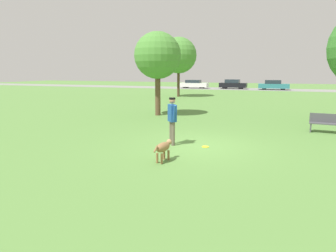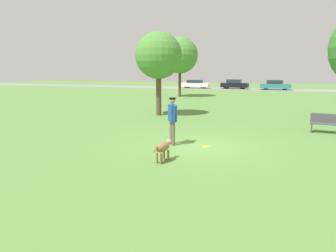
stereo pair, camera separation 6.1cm
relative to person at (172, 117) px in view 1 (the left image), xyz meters
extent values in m
plane|color=#56843D|center=(0.89, 0.16, -1.04)|extent=(120.00, 120.00, 0.00)
cube|color=gray|center=(0.89, 36.39, -1.03)|extent=(120.00, 6.00, 0.01)
cylinder|color=#665B4C|center=(0.07, -0.08, -0.60)|extent=(0.18, 0.18, 0.88)
cylinder|color=#665B4C|center=(-0.07, 0.08, -0.60)|extent=(0.18, 0.18, 0.88)
cube|color=#1E4C93|center=(0.00, 0.00, 0.15)|extent=(0.42, 0.44, 0.62)
cylinder|color=#1E4C93|center=(0.14, -0.17, 0.15)|extent=(0.21, 0.22, 0.63)
cylinder|color=#1E4C93|center=(-0.14, 0.17, 0.15)|extent=(0.21, 0.22, 0.63)
sphere|color=#A87A5B|center=(0.00, 0.00, 0.60)|extent=(0.31, 0.31, 0.22)
cylinder|color=black|center=(0.00, 0.00, 0.68)|extent=(0.32, 0.32, 0.06)
ellipsoid|color=olive|center=(0.43, -2.07, -0.59)|extent=(0.37, 0.72, 0.28)
ellipsoid|color=tan|center=(0.46, -1.88, -0.64)|extent=(0.22, 0.18, 0.16)
sphere|color=tan|center=(0.49, -1.67, -0.52)|extent=(0.19, 0.19, 0.17)
cylinder|color=olive|center=(0.39, -1.84, -0.89)|extent=(0.08, 0.08, 0.31)
cylinder|color=olive|center=(0.54, -1.87, -0.89)|extent=(0.08, 0.08, 0.31)
cylinder|color=olive|center=(0.33, -2.27, -0.89)|extent=(0.08, 0.08, 0.31)
cylinder|color=olive|center=(0.48, -2.29, -0.89)|extent=(0.08, 0.08, 0.31)
cylinder|color=olive|center=(0.38, -2.48, -0.55)|extent=(0.08, 0.21, 0.18)
cylinder|color=yellow|center=(1.23, 0.11, -1.03)|extent=(0.26, 0.26, 0.02)
torus|color=yellow|center=(1.23, 0.11, -1.03)|extent=(0.26, 0.26, 0.02)
cylinder|color=brown|center=(-3.34, 6.81, 0.24)|extent=(0.32, 0.32, 2.56)
sphere|color=#4C8938|center=(-3.34, 6.81, 2.57)|extent=(2.81, 2.81, 2.81)
cylinder|color=#4C3826|center=(-6.46, 20.25, 0.41)|extent=(0.28, 0.28, 2.90)
sphere|color=#4C8938|center=(-6.46, 20.25, 3.27)|extent=(3.75, 3.75, 3.75)
cube|color=white|center=(-9.10, 36.16, -0.51)|extent=(4.43, 1.96, 0.62)
cube|color=#232D38|center=(-9.23, 36.16, 0.03)|extent=(2.32, 1.65, 0.46)
cylinder|color=black|center=(-7.81, 37.00, -0.73)|extent=(0.62, 0.22, 0.61)
cylinder|color=black|center=(-7.76, 35.39, -0.73)|extent=(0.62, 0.22, 0.61)
cylinder|color=black|center=(-10.43, 36.93, -0.73)|extent=(0.62, 0.22, 0.61)
cylinder|color=black|center=(-10.39, 35.32, -0.73)|extent=(0.62, 0.22, 0.61)
cube|color=black|center=(-3.02, 36.45, -0.48)|extent=(4.11, 1.80, 0.67)
cube|color=#232D38|center=(-3.14, 36.46, 0.13)|extent=(2.16, 1.50, 0.54)
cylinder|color=black|center=(-1.78, 37.11, -0.72)|extent=(0.65, 0.22, 0.64)
cylinder|color=black|center=(-1.83, 35.70, -0.72)|extent=(0.65, 0.22, 0.64)
cylinder|color=black|center=(-4.21, 37.20, -0.72)|extent=(0.65, 0.22, 0.64)
cylinder|color=black|center=(-4.26, 35.79, -0.72)|extent=(0.65, 0.22, 0.64)
cube|color=teal|center=(2.84, 36.03, -0.49)|extent=(4.32, 2.02, 0.64)
cube|color=#232D38|center=(2.71, 36.02, 0.10)|extent=(2.28, 1.67, 0.54)
cylinder|color=black|center=(4.07, 36.88, -0.71)|extent=(0.67, 0.23, 0.66)
cylinder|color=black|center=(4.14, 35.31, -0.71)|extent=(0.67, 0.23, 0.66)
cylinder|color=black|center=(1.53, 36.75, -0.71)|extent=(0.67, 0.23, 0.66)
cylinder|color=black|center=(1.61, 35.18, -0.71)|extent=(0.67, 0.23, 0.66)
cube|color=#47474C|center=(5.66, 4.36, -0.63)|extent=(1.43, 0.52, 0.05)
cube|color=#47474C|center=(5.67, 4.54, -0.40)|extent=(1.40, 0.17, 0.40)
cube|color=#47474C|center=(5.04, 4.41, -0.85)|extent=(0.09, 0.36, 0.39)
camera|label=1|loc=(3.59, -10.18, 1.66)|focal=32.00mm
camera|label=2|loc=(3.65, -10.16, 1.66)|focal=32.00mm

